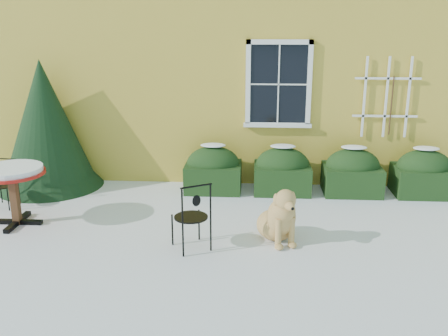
# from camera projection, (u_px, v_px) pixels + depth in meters

# --- Properties ---
(ground) EXTENTS (80.00, 80.00, 0.00)m
(ground) POSITION_uv_depth(u_px,v_px,m) (220.00, 248.00, 7.10)
(ground) COLOR white
(ground) RESTS_ON ground
(house) EXTENTS (12.40, 8.40, 6.40)m
(house) POSITION_uv_depth(u_px,v_px,m) (238.00, 17.00, 12.89)
(house) COLOR yellow
(house) RESTS_ON ground
(hedge_row) EXTENTS (4.95, 0.80, 0.91)m
(hedge_row) POSITION_uv_depth(u_px,v_px,m) (317.00, 172.00, 9.33)
(hedge_row) COLOR black
(hedge_row) RESTS_ON ground
(evergreen_shrub) EXTENTS (2.02, 2.02, 2.45)m
(evergreen_shrub) POSITION_uv_depth(u_px,v_px,m) (47.00, 137.00, 9.52)
(evergreen_shrub) COLOR black
(evergreen_shrub) RESTS_ON ground
(bistro_table) EXTENTS (1.02, 1.02, 0.94)m
(bistro_table) POSITION_uv_depth(u_px,v_px,m) (12.00, 177.00, 7.73)
(bistro_table) COLOR black
(bistro_table) RESTS_ON ground
(patio_chair_near) EXTENTS (0.60, 0.60, 1.00)m
(patio_chair_near) POSITION_uv_depth(u_px,v_px,m) (192.00, 216.00, 6.94)
(patio_chair_near) COLOR black
(patio_chair_near) RESTS_ON ground
(patio_chair_far) EXTENTS (0.40, 0.40, 0.83)m
(patio_chair_far) POSITION_uv_depth(u_px,v_px,m) (4.00, 183.00, 8.62)
(patio_chair_far) COLOR black
(patio_chair_far) RESTS_ON ground
(dog) EXTENTS (0.74, 0.98, 0.88)m
(dog) POSITION_uv_depth(u_px,v_px,m) (279.00, 219.00, 7.23)
(dog) COLOR tan
(dog) RESTS_ON ground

